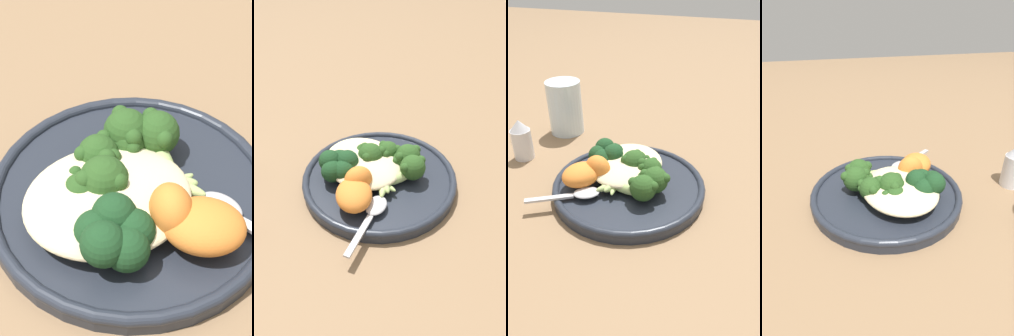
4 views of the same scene
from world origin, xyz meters
The scene contains 15 objects.
ground_plane centered at (0.00, 0.00, 0.00)m, with size 4.00×4.00×0.00m, color #846647.
plate centered at (0.01, 0.00, 0.01)m, with size 0.26×0.26×0.02m.
quinoa_mound centered at (-0.02, -0.01, 0.04)m, with size 0.15×0.12×0.03m, color beige.
broccoli_stalk_0 centered at (0.05, 0.03, 0.04)m, with size 0.04×0.09×0.04m.
broccoli_stalk_1 centered at (0.03, 0.03, 0.04)m, with size 0.05×0.09×0.03m.
broccoli_stalk_2 centered at (0.03, 0.04, 0.04)m, with size 0.05×0.11×0.04m.
broccoli_stalk_3 centered at (0.00, 0.02, 0.04)m, with size 0.10×0.10×0.04m.
broccoli_stalk_4 centered at (0.01, 0.02, 0.03)m, with size 0.08×0.08×0.03m.
broccoli_stalk_5 centered at (-0.01, 0.00, 0.04)m, with size 0.11×0.05×0.03m.
broccoli_stalk_6 centered at (-0.01, 0.00, 0.04)m, with size 0.11×0.06×0.04m.
broccoli_stalk_7 centered at (0.00, -0.02, 0.03)m, with size 0.10×0.04×0.03m.
sweet_potato_chunk_0 centered at (0.02, -0.05, 0.04)m, with size 0.05×0.04×0.05m, color orange.
sweet_potato_chunk_1 centered at (0.04, -0.07, 0.04)m, with size 0.07×0.05×0.04m, color orange.
kale_tuft centered at (-0.03, -0.06, 0.04)m, with size 0.06×0.07×0.04m.
spoon centered at (0.08, -0.06, 0.03)m, with size 0.08×0.11×0.01m.
Camera 2 is at (0.35, -0.24, 0.39)m, focal length 35.00 mm.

